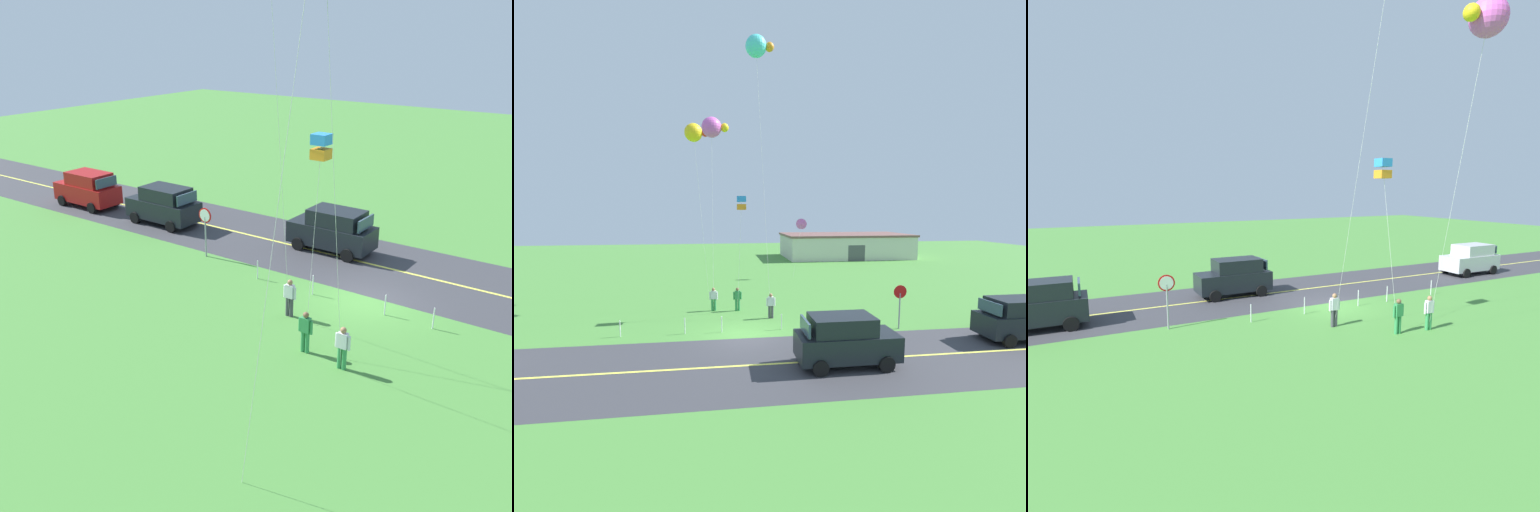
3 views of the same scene
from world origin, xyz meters
The scene contains 20 objects.
ground_plane centered at (0.00, 0.00, -0.05)m, with size 120.00×120.00×0.10m, color #478438.
asphalt_road centered at (0.00, -4.00, 0.00)m, with size 120.00×7.00×0.00m, color #38383D.
road_centre_stripe centered at (0.00, -4.00, 0.01)m, with size 120.00×0.16×0.00m, color #E5E04C.
car_suv_foreground centered at (4.04, -4.53, 1.15)m, with size 4.40×2.12×2.24m.
car_parked_east_near centered at (14.22, -2.72, 1.15)m, with size 4.40×2.12×2.24m.
stop_sign centered at (8.87, -0.10, 1.80)m, with size 0.76×0.08×2.56m.
person_adult_near centered at (-0.16, 5.11, 0.86)m, with size 0.58×0.22×1.60m.
person_adult_companion centered at (-1.77, 5.33, 0.86)m, with size 0.58×0.22×1.60m.
person_child_watcher centered at (1.84, 3.03, 0.86)m, with size 0.58×0.22×1.60m.
kite_red_low centered at (0.10, 4.03, 7.25)m, with size 0.56×1.37×7.70m.
kite_blue_mid centered at (-1.66, 7.40, 12.59)m, with size 1.90×2.77×13.30m.
kite_yellow_high centered at (1.35, 6.04, 17.54)m, with size 1.90×3.72×18.25m.
kite_green_far centered at (-3.10, 10.42, 12.82)m, with size 1.90×2.05×13.53m.
kite_pink_drift centered at (7.01, 17.19, 5.49)m, with size 1.34×0.65×6.06m.
warehouse_distant centered at (17.42, 33.44, 1.75)m, with size 18.36×10.20×3.50m.
fence_post_0 centered at (-6.71, 0.70, 0.45)m, with size 0.05×0.05×0.90m, color silver.
fence_post_1 centered at (-3.29, 0.70, 0.45)m, with size 0.05×0.05×0.90m, color silver.
fence_post_2 centered at (-1.27, 0.70, 0.45)m, with size 0.05×0.05×0.90m, color silver.
fence_post_3 centered at (2.13, 0.70, 0.45)m, with size 0.05×0.05×0.90m, color silver.
fence_post_4 centered at (5.09, 0.70, 0.45)m, with size 0.05×0.05×0.90m, color silver.
Camera 2 is at (-1.36, -19.34, 6.68)m, focal length 25.66 mm.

